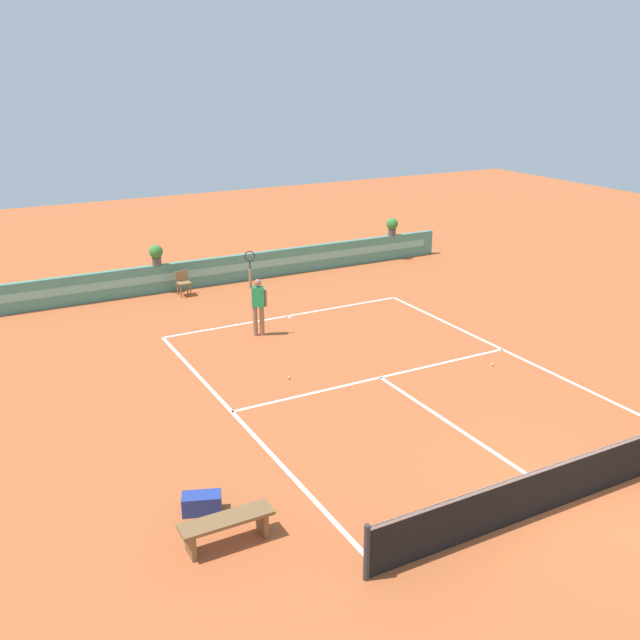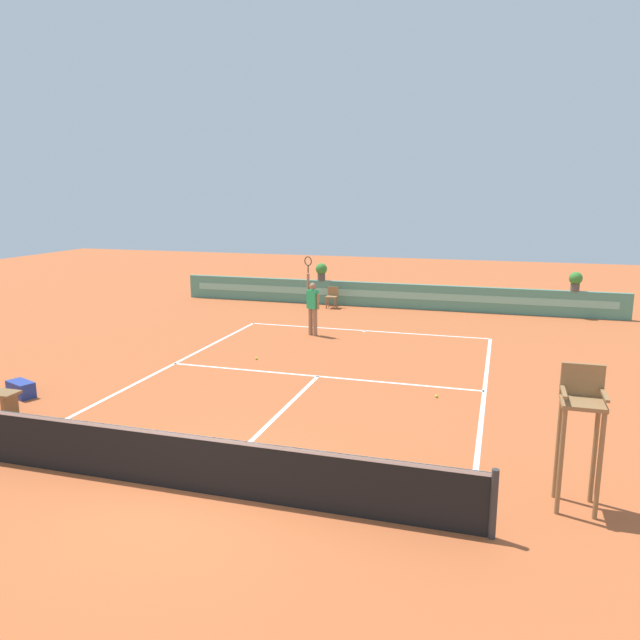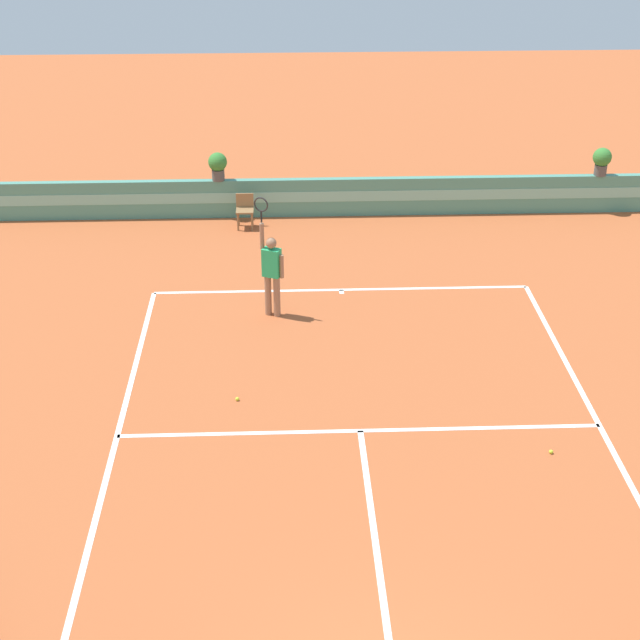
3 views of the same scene
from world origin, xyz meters
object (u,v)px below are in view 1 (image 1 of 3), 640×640
at_px(bench_courtside, 227,525).
at_px(potted_plant_far_right, 392,226).
at_px(tennis_player, 258,302).
at_px(gear_bag, 202,503).
at_px(tennis_ball_near_baseline, 492,364).
at_px(potted_plant_left, 156,254).
at_px(tennis_ball_mid_court, 289,378).
at_px(ball_kid_chair, 183,282).

distance_m(bench_courtside, potted_plant_far_right, 19.51).
bearing_deg(potted_plant_far_right, tennis_player, -146.46).
distance_m(bench_courtside, gear_bag, 1.09).
bearing_deg(gear_bag, potted_plant_far_right, 45.88).
xyz_separation_m(tennis_ball_near_baseline, potted_plant_far_right, (3.92, 10.76, 1.38)).
distance_m(tennis_player, potted_plant_left, 5.81).
height_order(gear_bag, tennis_ball_mid_court, gear_bag).
height_order(gear_bag, potted_plant_left, potted_plant_left).
height_order(tennis_player, tennis_ball_mid_court, tennis_player).
xyz_separation_m(ball_kid_chair, tennis_player, (0.71, -4.90, 0.57)).
xyz_separation_m(tennis_player, tennis_ball_mid_court, (-0.62, -3.32, -1.02)).
bearing_deg(tennis_ball_mid_court, tennis_ball_near_baseline, -19.25).
xyz_separation_m(ball_kid_chair, tennis_ball_mid_court, (0.09, -8.22, -0.44)).
bearing_deg(tennis_ball_mid_court, tennis_player, 79.44).
bearing_deg(tennis_ball_mid_court, ball_kid_chair, 90.65).
bearing_deg(potted_plant_left, tennis_ball_near_baseline, -60.99).
bearing_deg(bench_courtside, ball_kid_chair, 74.71).
distance_m(gear_bag, tennis_player, 9.09).
relative_size(ball_kid_chair, bench_courtside, 0.53).
xyz_separation_m(ball_kid_chair, gear_bag, (-3.84, -12.72, -0.30)).
bearing_deg(gear_bag, tennis_ball_mid_court, 48.88).
height_order(tennis_player, potted_plant_far_right, tennis_player).
bearing_deg(bench_courtside, potted_plant_far_right, 48.22).
relative_size(gear_bag, tennis_player, 0.27).
distance_m(ball_kid_chair, potted_plant_left, 1.37).
bearing_deg(potted_plant_left, bench_courtside, -102.02).
relative_size(ball_kid_chair, tennis_player, 0.33).
xyz_separation_m(ball_kid_chair, tennis_ball_near_baseline, (5.29, -10.03, -0.44)).
distance_m(tennis_ball_mid_court, potted_plant_left, 9.09).
relative_size(ball_kid_chair, tennis_ball_mid_court, 12.50).
xyz_separation_m(ball_kid_chair, potted_plant_left, (-0.68, 0.73, 0.93)).
relative_size(bench_courtside, tennis_ball_mid_court, 23.53).
bearing_deg(tennis_player, bench_courtside, -116.75).
bearing_deg(gear_bag, tennis_ball_near_baseline, 16.42).
xyz_separation_m(tennis_ball_near_baseline, potted_plant_left, (-5.97, 10.76, 1.38)).
bearing_deg(potted_plant_far_right, gear_bag, -134.12).
height_order(tennis_ball_near_baseline, potted_plant_far_right, potted_plant_far_right).
relative_size(gear_bag, potted_plant_far_right, 0.97).
bearing_deg(ball_kid_chair, potted_plant_left, 132.80).
xyz_separation_m(bench_courtside, tennis_ball_mid_court, (3.87, 5.58, -0.34)).
height_order(gear_bag, tennis_player, tennis_player).
bearing_deg(potted_plant_far_right, tennis_ball_near_baseline, -109.99).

